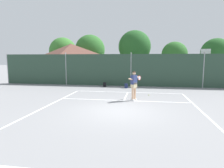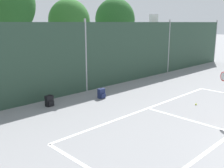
{
  "view_description": "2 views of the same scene",
  "coord_description": "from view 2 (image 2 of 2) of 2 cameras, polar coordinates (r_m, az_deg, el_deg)",
  "views": [
    {
      "loc": [
        1.18,
        -9.46,
        2.64
      ],
      "look_at": [
        -1.1,
        4.53,
        0.76
      ],
      "focal_mm": 31.07,
      "sensor_mm": 36.0,
      "label": 1
    },
    {
      "loc": [
        -7.27,
        -0.0,
        3.04
      ],
      "look_at": [
        -0.77,
        6.57,
        0.85
      ],
      "focal_mm": 41.93,
      "sensor_mm": 36.0,
      "label": 2
    }
  ],
  "objects": [
    {
      "name": "basketball_hoop",
      "position": [
        17.87,
        8.85,
        10.83
      ],
      "size": [
        0.9,
        0.67,
        3.55
      ],
      "color": "yellow",
      "rests_on": "ground"
    },
    {
      "name": "backpack_black",
      "position": [
        9.97,
        -13.49,
        -3.65
      ],
      "size": [
        0.29,
        0.25,
        0.46
      ],
      "color": "black",
      "rests_on": "ground"
    },
    {
      "name": "chainlink_fence",
      "position": [
        11.67,
        -5.74,
        5.8
      ],
      "size": [
        26.09,
        0.09,
        3.2
      ],
      "color": "#284233",
      "rests_on": "ground"
    },
    {
      "name": "tennis_ball",
      "position": [
        10.36,
        17.83,
        -4.21
      ],
      "size": [
        0.07,
        0.07,
        0.07
      ],
      "primitive_type": "sphere",
      "color": "#CCE033",
      "rests_on": "ground"
    },
    {
      "name": "backpack_navy",
      "position": [
        10.72,
        -2.32,
        -2.1
      ],
      "size": [
        0.28,
        0.24,
        0.46
      ],
      "color": "navy",
      "rests_on": "ground"
    }
  ]
}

